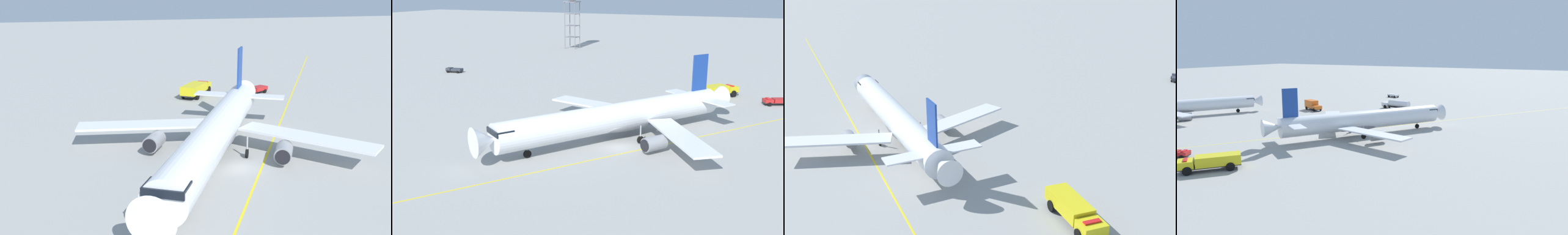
% 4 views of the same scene
% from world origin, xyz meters
% --- Properties ---
extents(ground_plane, '(600.00, 600.00, 0.00)m').
position_xyz_m(ground_plane, '(0.00, 0.00, 0.00)').
color(ground_plane, '#9E9E99').
extents(airliner_main, '(39.76, 32.40, 11.50)m').
position_xyz_m(airliner_main, '(-3.61, -1.52, 3.29)').
color(airliner_main, white).
rests_on(airliner_main, ground_plane).
extents(fire_tender_truck, '(9.15, 8.26, 2.50)m').
position_xyz_m(fire_tender_truck, '(-37.26, 7.04, 1.53)').
color(fire_tender_truck, '#232326').
rests_on(fire_tender_truck, ground_plane).
extents(baggage_truck_truck, '(2.63, 4.53, 1.22)m').
position_xyz_m(baggage_truck_truck, '(-37.51, -61.42, 0.72)').
color(baggage_truck_truck, '#232326').
rests_on(baggage_truck_truck, ground_plane).
extents(taxiway_centreline, '(161.16, 111.30, 0.01)m').
position_xyz_m(taxiway_centreline, '(-1.30, 3.75, 0.00)').
color(taxiway_centreline, yellow).
rests_on(taxiway_centreline, ground_plane).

